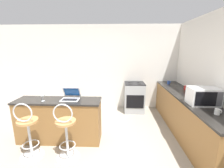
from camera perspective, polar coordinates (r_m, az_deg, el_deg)
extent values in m
plane|color=gray|center=(2.95, -12.14, -26.86)|extent=(20.00, 20.00, 0.00)
cube|color=silver|center=(4.80, -5.39, 6.20)|extent=(12.00, 0.06, 2.60)
cube|color=olive|center=(3.37, -19.33, -13.19)|extent=(1.68, 0.46, 0.85)
cube|color=black|center=(3.20, -19.94, -6.01)|extent=(1.71, 0.49, 0.03)
cube|color=olive|center=(3.82, 26.35, -10.63)|extent=(0.57, 3.02, 0.85)
cube|color=black|center=(3.67, 27.06, -4.24)|extent=(0.60, 3.05, 0.03)
cylinder|color=silver|center=(3.31, -28.05, -22.98)|extent=(0.40, 0.40, 0.02)
cylinder|color=silver|center=(3.14, -28.76, -17.92)|extent=(0.04, 0.04, 0.67)
torus|color=silver|center=(3.19, -28.54, -19.53)|extent=(0.28, 0.28, 0.02)
cylinder|color=#B7844C|center=(2.98, -29.51, -12.14)|extent=(0.34, 0.34, 0.04)
torus|color=silver|center=(2.84, -30.94, -9.38)|extent=(0.32, 0.02, 0.32)
cylinder|color=silver|center=(3.07, -16.29, -25.08)|extent=(0.40, 0.40, 0.02)
cylinder|color=silver|center=(2.87, -16.75, -19.75)|extent=(0.04, 0.04, 0.67)
torus|color=silver|center=(2.93, -16.61, -21.46)|extent=(0.28, 0.28, 0.02)
cylinder|color=#B7844C|center=(2.70, -17.25, -13.55)|extent=(0.34, 0.34, 0.04)
torus|color=silver|center=(2.54, -18.25, -10.62)|extent=(0.32, 0.02, 0.32)
cube|color=silver|center=(3.12, -15.68, -5.76)|extent=(0.35, 0.25, 0.01)
cube|color=black|center=(3.10, -15.80, -5.76)|extent=(0.30, 0.14, 0.00)
cube|color=silver|center=(3.21, -15.05, -2.97)|extent=(0.35, 0.12, 0.21)
cube|color=#19478C|center=(3.21, -15.08, -2.95)|extent=(0.31, 0.10, 0.18)
cube|color=white|center=(3.19, 31.42, -3.96)|extent=(0.51, 0.32, 0.32)
cube|color=black|center=(3.03, 32.15, -4.89)|extent=(0.36, 0.01, 0.25)
cube|color=#4C4C51|center=(3.15, 35.77, -4.73)|extent=(0.10, 0.01, 0.25)
cube|color=#9EA3A8|center=(4.64, 8.44, -5.09)|extent=(0.59, 0.57, 0.87)
cube|color=black|center=(4.38, 8.81, -6.71)|extent=(0.50, 0.01, 0.39)
cube|color=black|center=(4.52, 8.63, 0.27)|extent=(0.59, 0.57, 0.02)
cylinder|color=black|center=(4.40, 7.08, 0.13)|extent=(0.11, 0.11, 0.01)
cylinder|color=black|center=(4.43, 10.49, 0.10)|extent=(0.11, 0.11, 0.01)
cylinder|color=black|center=(4.62, 6.86, 0.77)|extent=(0.11, 0.11, 0.01)
cylinder|color=black|center=(4.65, 10.10, 0.74)|extent=(0.11, 0.11, 0.01)
cylinder|color=#2D51AD|center=(4.65, 20.73, 0.59)|extent=(0.07, 0.07, 0.09)
torus|color=#2D51AD|center=(4.66, 21.31, 0.64)|extent=(0.01, 0.06, 0.06)
cylinder|color=red|center=(4.15, 26.26, -1.30)|extent=(0.09, 0.09, 0.10)
torus|color=red|center=(4.17, 26.95, -1.23)|extent=(0.01, 0.06, 0.06)
cylinder|color=white|center=(2.87, 35.17, -8.61)|extent=(0.08, 0.08, 0.09)
torus|color=white|center=(2.90, 36.04, -8.45)|extent=(0.01, 0.06, 0.06)
cylinder|color=silver|center=(3.24, -24.79, -5.87)|extent=(0.07, 0.07, 0.00)
cylinder|color=silver|center=(3.22, -24.86, -5.15)|extent=(0.01, 0.01, 0.08)
sphere|color=silver|center=(3.20, -24.99, -3.90)|extent=(0.08, 0.08, 0.08)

